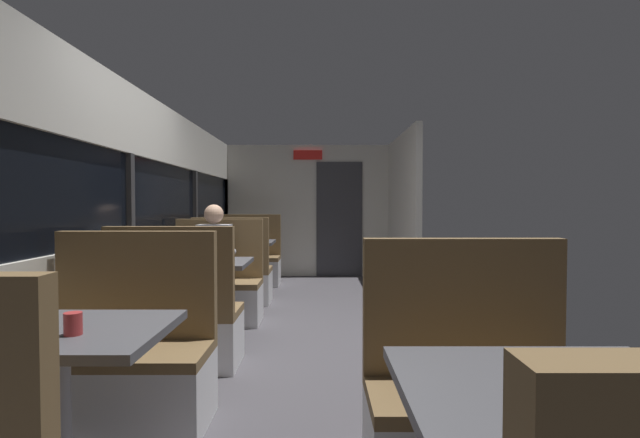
{
  "coord_description": "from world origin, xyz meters",
  "views": [
    {
      "loc": [
        0.21,
        -4.04,
        1.26
      ],
      "look_at": [
        0.19,
        3.6,
        1.02
      ],
      "focal_mm": 26.32,
      "sensor_mm": 36.0,
      "label": 1
    }
  ],
  "objects_px": {
    "bench_mid_window_facing_end": "(178,325)",
    "coffee_cup_primary": "(75,324)",
    "seated_passenger": "(217,273)",
    "dining_table_front_aisle": "(554,417)",
    "dining_table_mid_window": "(201,272)",
    "bench_front_aisle_facing_entry": "(475,414)",
    "bench_near_window_facing_entry": "(129,367)",
    "dining_table_near_window": "(59,352)",
    "bench_far_window_facing_end": "(235,278)",
    "coffee_cup_secondary": "(242,238)",
    "dining_table_far_window": "(244,248)",
    "bench_far_window_facing_entry": "(251,264)",
    "bench_mid_window_facing_entry": "(218,291)"
  },
  "relations": [
    {
      "from": "coffee_cup_secondary",
      "to": "dining_table_front_aisle",
      "type": "bearing_deg",
      "value": -71.07
    },
    {
      "from": "seated_passenger",
      "to": "dining_table_front_aisle",
      "type": "bearing_deg",
      "value": -63.33
    },
    {
      "from": "bench_mid_window_facing_entry",
      "to": "dining_table_front_aisle",
      "type": "relative_size",
      "value": 1.22
    },
    {
      "from": "dining_table_far_window",
      "to": "bench_far_window_facing_end",
      "type": "height_order",
      "value": "bench_far_window_facing_end"
    },
    {
      "from": "bench_near_window_facing_entry",
      "to": "bench_far_window_facing_end",
      "type": "height_order",
      "value": "same"
    },
    {
      "from": "bench_mid_window_facing_entry",
      "to": "dining_table_far_window",
      "type": "distance_m",
      "value": 1.67
    },
    {
      "from": "dining_table_near_window",
      "to": "bench_mid_window_facing_entry",
      "type": "relative_size",
      "value": 0.82
    },
    {
      "from": "dining_table_mid_window",
      "to": "coffee_cup_secondary",
      "type": "height_order",
      "value": "coffee_cup_secondary"
    },
    {
      "from": "bench_mid_window_facing_end",
      "to": "bench_near_window_facing_entry",
      "type": "bearing_deg",
      "value": -90.0
    },
    {
      "from": "coffee_cup_primary",
      "to": "bench_mid_window_facing_entry",
      "type": "bearing_deg",
      "value": 92.21
    },
    {
      "from": "dining_table_front_aisle",
      "to": "bench_front_aisle_facing_entry",
      "type": "relative_size",
      "value": 0.82
    },
    {
      "from": "bench_front_aisle_facing_entry",
      "to": "bench_far_window_facing_entry",
      "type": "bearing_deg",
      "value": 108.75
    },
    {
      "from": "bench_far_window_facing_end",
      "to": "dining_table_front_aisle",
      "type": "xyz_separation_m",
      "value": [
        1.79,
        -4.57,
        0.31
      ]
    },
    {
      "from": "bench_far_window_facing_entry",
      "to": "coffee_cup_secondary",
      "type": "xyz_separation_m",
      "value": [
        -0.01,
        -0.72,
        0.46
      ]
    },
    {
      "from": "dining_table_mid_window",
      "to": "bench_front_aisle_facing_entry",
      "type": "distance_m",
      "value": 2.88
    },
    {
      "from": "bench_near_window_facing_entry",
      "to": "coffee_cup_primary",
      "type": "relative_size",
      "value": 12.22
    },
    {
      "from": "dining_table_front_aisle",
      "to": "bench_mid_window_facing_end",
      "type": "bearing_deg",
      "value": 128.67
    },
    {
      "from": "bench_far_window_facing_end",
      "to": "bench_front_aisle_facing_entry",
      "type": "bearing_deg",
      "value": -65.2
    },
    {
      "from": "dining_table_near_window",
      "to": "bench_far_window_facing_end",
      "type": "relative_size",
      "value": 0.82
    },
    {
      "from": "dining_table_front_aisle",
      "to": "seated_passenger",
      "type": "bearing_deg",
      "value": 116.67
    },
    {
      "from": "dining_table_near_window",
      "to": "seated_passenger",
      "type": "distance_m",
      "value": 2.96
    },
    {
      "from": "bench_far_window_facing_end",
      "to": "seated_passenger",
      "type": "bearing_deg",
      "value": -90.0
    },
    {
      "from": "dining_table_near_window",
      "to": "seated_passenger",
      "type": "height_order",
      "value": "seated_passenger"
    },
    {
      "from": "dining_table_mid_window",
      "to": "coffee_cup_secondary",
      "type": "relative_size",
      "value": 10.0
    },
    {
      "from": "dining_table_far_window",
      "to": "bench_far_window_facing_end",
      "type": "relative_size",
      "value": 0.82
    },
    {
      "from": "bench_near_window_facing_entry",
      "to": "dining_table_front_aisle",
      "type": "relative_size",
      "value": 1.22
    },
    {
      "from": "dining_table_near_window",
      "to": "coffee_cup_primary",
      "type": "xyz_separation_m",
      "value": [
        0.12,
        -0.1,
        0.15
      ]
    },
    {
      "from": "dining_table_mid_window",
      "to": "bench_far_window_facing_entry",
      "type": "bearing_deg",
      "value": 90.0
    },
    {
      "from": "coffee_cup_secondary",
      "to": "bench_front_aisle_facing_entry",
      "type": "bearing_deg",
      "value": -68.41
    },
    {
      "from": "bench_mid_window_facing_end",
      "to": "bench_far_window_facing_end",
      "type": "distance_m",
      "value": 2.34
    },
    {
      "from": "dining_table_near_window",
      "to": "bench_near_window_facing_entry",
      "type": "distance_m",
      "value": 0.77
    },
    {
      "from": "coffee_cup_primary",
      "to": "dining_table_front_aisle",
      "type": "bearing_deg",
      "value": -16.69
    },
    {
      "from": "dining_table_mid_window",
      "to": "dining_table_far_window",
      "type": "height_order",
      "value": "same"
    },
    {
      "from": "bench_front_aisle_facing_entry",
      "to": "bench_near_window_facing_entry",
      "type": "bearing_deg",
      "value": 161.47
    },
    {
      "from": "bench_far_window_facing_entry",
      "to": "seated_passenger",
      "type": "relative_size",
      "value": 0.87
    },
    {
      "from": "dining_table_near_window",
      "to": "coffee_cup_primary",
      "type": "distance_m",
      "value": 0.21
    },
    {
      "from": "dining_table_near_window",
      "to": "bench_near_window_facing_entry",
      "type": "height_order",
      "value": "bench_near_window_facing_entry"
    },
    {
      "from": "bench_mid_window_facing_end",
      "to": "coffee_cup_secondary",
      "type": "height_order",
      "value": "bench_mid_window_facing_end"
    },
    {
      "from": "bench_front_aisle_facing_entry",
      "to": "coffee_cup_secondary",
      "type": "height_order",
      "value": "bench_front_aisle_facing_entry"
    },
    {
      "from": "dining_table_front_aisle",
      "to": "bench_front_aisle_facing_entry",
      "type": "distance_m",
      "value": 0.77
    },
    {
      "from": "bench_mid_window_facing_end",
      "to": "coffee_cup_primary",
      "type": "height_order",
      "value": "bench_mid_window_facing_end"
    },
    {
      "from": "dining_table_mid_window",
      "to": "seated_passenger",
      "type": "xyz_separation_m",
      "value": [
        0.0,
        0.63,
        -0.1
      ]
    },
    {
      "from": "bench_near_window_facing_entry",
      "to": "bench_front_aisle_facing_entry",
      "type": "bearing_deg",
      "value": -18.53
    },
    {
      "from": "bench_mid_window_facing_entry",
      "to": "coffee_cup_secondary",
      "type": "distance_m",
      "value": 1.68
    },
    {
      "from": "bench_mid_window_facing_end",
      "to": "dining_table_front_aisle",
      "type": "height_order",
      "value": "bench_mid_window_facing_end"
    },
    {
      "from": "dining_table_mid_window",
      "to": "seated_passenger",
      "type": "bearing_deg",
      "value": 90.0
    },
    {
      "from": "bench_near_window_facing_entry",
      "to": "bench_mid_window_facing_entry",
      "type": "distance_m",
      "value": 2.34
    },
    {
      "from": "dining_table_near_window",
      "to": "bench_far_window_facing_entry",
      "type": "xyz_separation_m",
      "value": [
        0.0,
        5.37,
        -0.31
      ]
    },
    {
      "from": "dining_table_mid_window",
      "to": "dining_table_front_aisle",
      "type": "height_order",
      "value": "same"
    },
    {
      "from": "bench_far_window_facing_entry",
      "to": "dining_table_front_aisle",
      "type": "bearing_deg",
      "value": -73.31
    }
  ]
}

